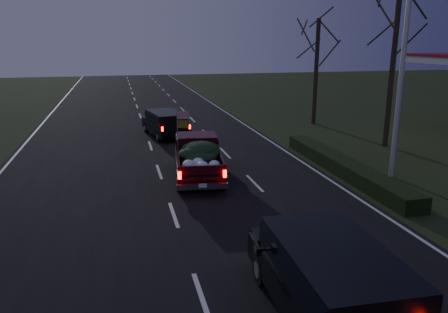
{
  "coord_description": "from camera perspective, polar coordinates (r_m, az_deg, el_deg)",
  "views": [
    {
      "loc": [
        -1.56,
        -13.48,
        5.63
      ],
      "look_at": [
        2.25,
        2.19,
        1.3
      ],
      "focal_mm": 35.0,
      "sensor_mm": 36.0,
      "label": 1
    }
  ],
  "objects": [
    {
      "name": "light_pole",
      "position": [
        19.02,
        22.53,
        13.48
      ],
      "size": [
        0.5,
        0.9,
        9.16
      ],
      "color": "silver",
      "rests_on": "ground"
    },
    {
      "name": "bare_tree_far",
      "position": [
        30.42,
        12.11,
        13.95
      ],
      "size": [
        3.6,
        3.6,
        7.0
      ],
      "color": "black",
      "rests_on": "ground"
    },
    {
      "name": "lead_suv",
      "position": [
        26.28,
        -7.64,
        4.57
      ],
      "size": [
        2.53,
        4.5,
        1.22
      ],
      "rotation": [
        0.0,
        0.0,
        0.19
      ],
      "color": "black",
      "rests_on": "ground"
    },
    {
      "name": "road_asphalt",
      "position": [
        14.68,
        -6.6,
        -7.58
      ],
      "size": [
        14.0,
        120.0,
        0.02
      ],
      "primitive_type": "cube",
      "color": "black",
      "rests_on": "ground"
    },
    {
      "name": "pickup_truck",
      "position": [
        18.29,
        -3.43,
        0.14
      ],
      "size": [
        2.36,
        4.95,
        2.5
      ],
      "rotation": [
        0.0,
        0.0,
        -0.12
      ],
      "color": "#380710",
      "rests_on": "ground"
    },
    {
      "name": "rear_suv",
      "position": [
        9.23,
        13.85,
        -15.03
      ],
      "size": [
        2.33,
        5.0,
        1.42
      ],
      "rotation": [
        0.0,
        0.0,
        -0.04
      ],
      "color": "black",
      "rests_on": "ground"
    },
    {
      "name": "hedge_row",
      "position": [
        19.68,
        15.32,
        -1.23
      ],
      "size": [
        1.0,
        10.0,
        0.6
      ],
      "primitive_type": "cube",
      "color": "black",
      "rests_on": "ground"
    },
    {
      "name": "ground",
      "position": [
        14.69,
        -6.6,
        -7.61
      ],
      "size": [
        120.0,
        120.0,
        0.0
      ],
      "primitive_type": "plane",
      "color": "black",
      "rests_on": "ground"
    },
    {
      "name": "bare_tree_mid",
      "position": [
        24.85,
        21.63,
        15.68
      ],
      "size": [
        3.6,
        3.6,
        8.5
      ],
      "color": "black",
      "rests_on": "ground"
    }
  ]
}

